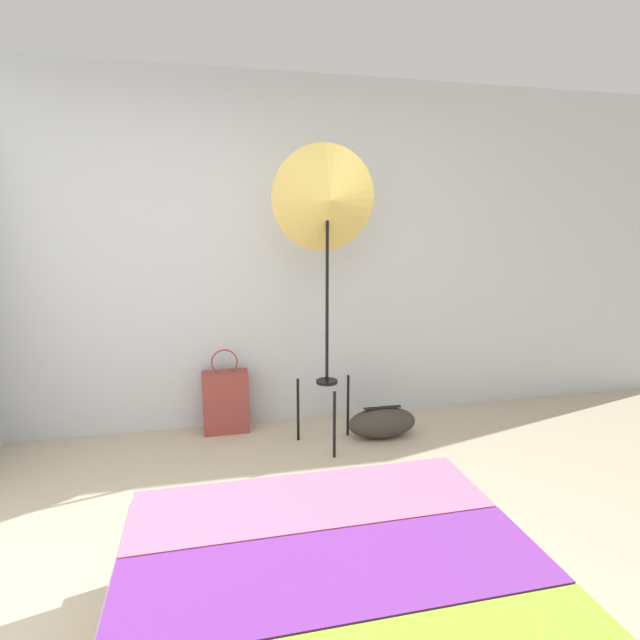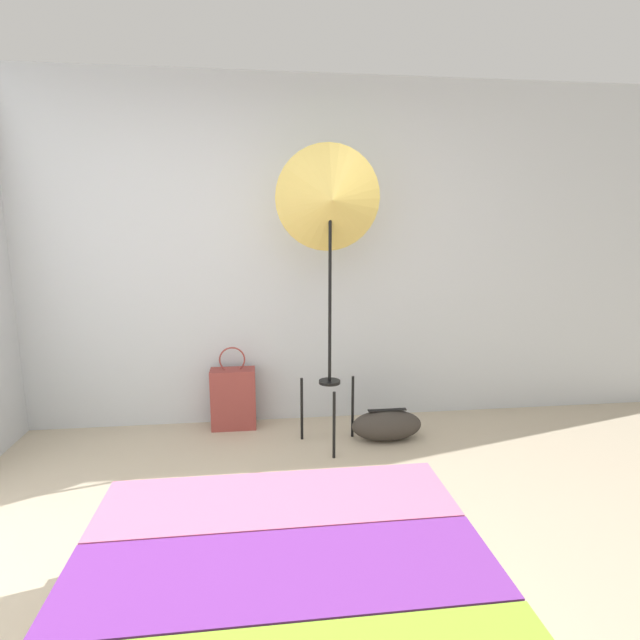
# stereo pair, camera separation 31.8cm
# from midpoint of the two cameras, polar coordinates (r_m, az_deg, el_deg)

# --- Properties ---
(ground_plane) EXTENTS (14.00, 14.00, 0.00)m
(ground_plane) POSITION_cam_midpoint_polar(r_m,az_deg,el_deg) (2.34, -0.50, -30.09)
(ground_plane) COLOR tan
(wall_back) EXTENTS (8.00, 0.05, 2.60)m
(wall_back) POSITION_cam_midpoint_polar(r_m,az_deg,el_deg) (3.80, -4.06, 7.32)
(wall_back) COLOR #B7BCC1
(wall_back) RESTS_ON ground_plane
(photo_umbrella) EXTENTS (0.71, 0.37, 2.06)m
(photo_umbrella) POSITION_cam_midpoint_polar(r_m,az_deg,el_deg) (3.32, 4.01, 13.33)
(photo_umbrella) COLOR black
(photo_umbrella) RESTS_ON ground_plane
(tote_bag) EXTENTS (0.33, 0.17, 0.64)m
(tote_bag) POSITION_cam_midpoint_polar(r_m,az_deg,el_deg) (3.86, -7.53, -8.87)
(tote_bag) COLOR brown
(tote_bag) RESTS_ON ground_plane
(duffel_bag) EXTENTS (0.51, 0.23, 0.23)m
(duffel_bag) POSITION_cam_midpoint_polar(r_m,az_deg,el_deg) (3.71, 10.13, -11.81)
(duffel_bag) COLOR #332D28
(duffel_bag) RESTS_ON ground_plane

